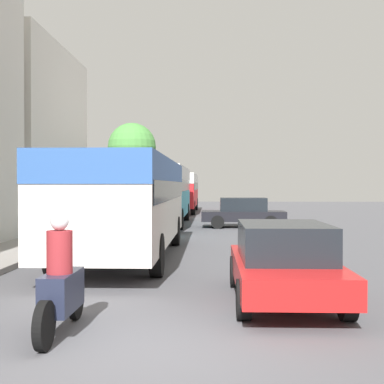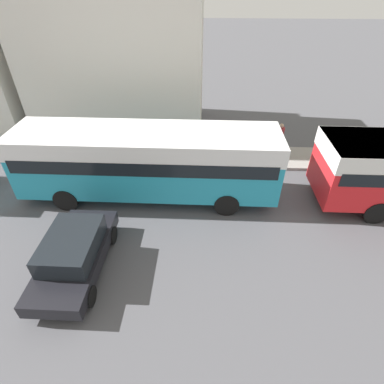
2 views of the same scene
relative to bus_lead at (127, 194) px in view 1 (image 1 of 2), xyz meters
The scene contains 10 objects.
ground_plane 8.95m from the bus_lead, 79.80° to the right, with size 120.00×120.00×0.00m, color #515156.
building_far_terrace 12.77m from the bus_lead, 125.49° to the left, with size 5.23×9.47×8.72m.
bus_lead is the anchor object (origin of this frame).
bus_following 12.87m from the bus_lead, 90.73° to the left, with size 2.57×10.64×3.04m.
bus_third_in_line 25.36m from the bus_lead, 90.04° to the left, with size 2.66×11.03×2.92m.
motorcycle_behind_lead 7.98m from the bus_lead, 87.71° to the right, with size 0.39×2.24×1.73m.
car_crossing 6.88m from the bus_lead, 56.55° to the right, with size 1.82×4.34×1.41m.
car_far_curb 11.85m from the bus_lead, 70.13° to the left, with size 4.10×1.85×1.47m.
pedestrian_near_curb 19.47m from the bus_lead, 101.54° to the left, with size 0.38×0.38×1.69m.
street_tree 26.01m from the bus_lead, 98.15° to the left, with size 3.69×3.69×6.72m.
Camera 1 is at (0.88, -6.71, 2.11)m, focal length 50.00 mm.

